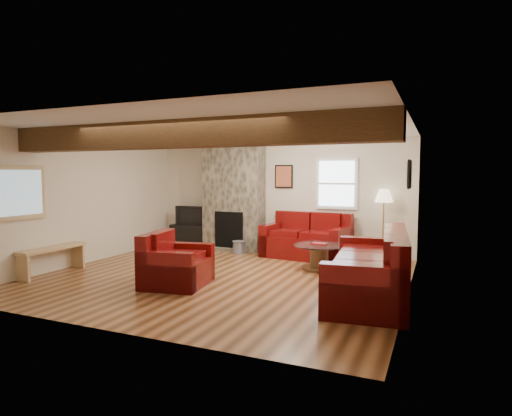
{
  "coord_description": "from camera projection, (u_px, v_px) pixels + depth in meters",
  "views": [
    {
      "loc": [
        3.38,
        -6.39,
        1.75
      ],
      "look_at": [
        0.46,
        0.4,
        1.17
      ],
      "focal_mm": 30.0,
      "sensor_mm": 36.0,
      "label": 1
    }
  ],
  "objects": [
    {
      "name": "loveseat",
      "position": [
        306.0,
        235.0,
        9.0
      ],
      "size": [
        1.85,
        1.19,
        0.93
      ],
      "primitive_type": null,
      "rotation": [
        0.0,
        0.0,
        -0.11
      ],
      "color": "#44040A",
      "rests_on": "floor"
    },
    {
      "name": "pine_bench",
      "position": [
        53.0,
        261.0,
        7.5
      ],
      "size": [
        0.3,
        1.27,
        0.48
      ],
      "primitive_type": null,
      "color": "tan",
      "rests_on": "floor"
    },
    {
      "name": "armchair_red",
      "position": [
        177.0,
        259.0,
        6.74
      ],
      "size": [
        1.07,
        1.17,
        0.83
      ],
      "primitive_type": null,
      "rotation": [
        0.0,
        0.0,
        1.75
      ],
      "color": "#44040A",
      "rests_on": "floor"
    },
    {
      "name": "hatch_window",
      "position": [
        18.0,
        193.0,
        6.99
      ],
      "size": [
        0.08,
        1.0,
        0.9
      ],
      "primitive_type": null,
      "color": "tan",
      "rests_on": "room"
    },
    {
      "name": "artwork_back",
      "position": [
        284.0,
        176.0,
        9.6
      ],
      "size": [
        0.42,
        0.06,
        0.52
      ],
      "primitive_type": null,
      "color": "black",
      "rests_on": "room"
    },
    {
      "name": "tv_cabinet",
      "position": [
        192.0,
        235.0,
        10.46
      ],
      "size": [
        1.03,
        0.41,
        0.52
      ],
      "primitive_type": "cube",
      "color": "black",
      "rests_on": "floor"
    },
    {
      "name": "sofa_three",
      "position": [
        368.0,
        264.0,
        6.08
      ],
      "size": [
        1.28,
        2.55,
        0.95
      ],
      "primitive_type": null,
      "rotation": [
        0.0,
        0.0,
        -1.47
      ],
      "color": "#44040A",
      "rests_on": "floor"
    },
    {
      "name": "floor_lamp",
      "position": [
        384.0,
        200.0,
        8.63
      ],
      "size": [
        0.37,
        0.37,
        1.45
      ],
      "color": "tan",
      "rests_on": "floor"
    },
    {
      "name": "coal_bucket",
      "position": [
        239.0,
        247.0,
        9.46
      ],
      "size": [
        0.3,
        0.3,
        0.29
      ],
      "primitive_type": null,
      "color": "gray",
      "rests_on": "floor"
    },
    {
      "name": "ceiling_dome",
      "position": [
        290.0,
        135.0,
        7.59
      ],
      "size": [
        0.4,
        0.4,
        0.18
      ],
      "primitive_type": null,
      "color": "white",
      "rests_on": "room"
    },
    {
      "name": "back_window",
      "position": [
        337.0,
        184.0,
        9.14
      ],
      "size": [
        0.9,
        0.08,
        1.1
      ],
      "primitive_type": null,
      "color": "white",
      "rests_on": "room"
    },
    {
      "name": "oak_beam",
      "position": [
        179.0,
        134.0,
        5.99
      ],
      "size": [
        6.0,
        0.36,
        0.38
      ],
      "primitive_type": "cube",
      "color": "#34220F",
      "rests_on": "room"
    },
    {
      "name": "room",
      "position": [
        222.0,
        204.0,
        7.22
      ],
      "size": [
        8.0,
        8.0,
        8.0
      ],
      "color": "#563116",
      "rests_on": "ground"
    },
    {
      "name": "chimney_breast",
      "position": [
        234.0,
        197.0,
        9.89
      ],
      "size": [
        1.4,
        0.67,
        2.5
      ],
      "color": "#3D382F",
      "rests_on": "floor"
    },
    {
      "name": "artwork_right",
      "position": [
        409.0,
        174.0,
        6.29
      ],
      "size": [
        0.06,
        0.55,
        0.42
      ],
      "primitive_type": null,
      "color": "black",
      "rests_on": "room"
    },
    {
      "name": "television",
      "position": [
        192.0,
        215.0,
        10.42
      ],
      "size": [
        0.81,
        0.11,
        0.47
      ],
      "primitive_type": "imported",
      "color": "black",
      "rests_on": "tv_cabinet"
    },
    {
      "name": "coffee_table",
      "position": [
        319.0,
        257.0,
        7.85
      ],
      "size": [
        0.94,
        0.94,
        0.49
      ],
      "color": "#422615",
      "rests_on": "floor"
    }
  ]
}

